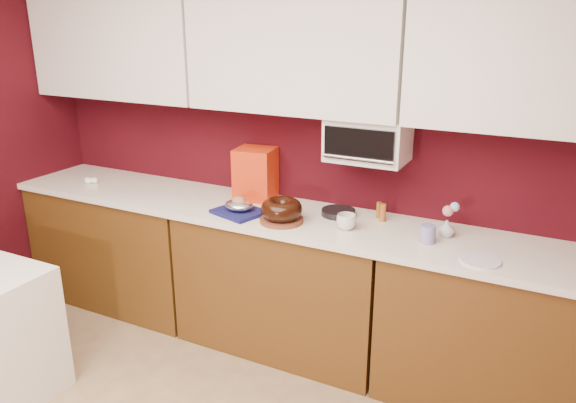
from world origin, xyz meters
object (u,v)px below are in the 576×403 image
(toaster_oven, at_px, (368,139))
(foil_ham_nest, at_px, (239,205))
(bundt_cake, at_px, (282,209))
(flower_vase, at_px, (446,227))
(coffee_mug, at_px, (346,220))
(pandoro_box, at_px, (256,174))
(blue_jar, at_px, (428,234))

(toaster_oven, height_order, foil_ham_nest, toaster_oven)
(bundt_cake, bearing_deg, flower_vase, 13.11)
(bundt_cake, xyz_separation_m, coffee_mug, (0.38, 0.07, -0.03))
(bundt_cake, relative_size, pandoro_box, 0.73)
(pandoro_box, bearing_deg, toaster_oven, -9.56)
(foil_ham_nest, distance_m, pandoro_box, 0.33)
(blue_jar, distance_m, flower_vase, 0.15)
(foil_ham_nest, relative_size, flower_vase, 1.68)
(pandoro_box, bearing_deg, coffee_mug, -27.12)
(toaster_oven, distance_m, bundt_cake, 0.64)
(foil_ham_nest, relative_size, pandoro_box, 0.53)
(bundt_cake, xyz_separation_m, blue_jar, (0.83, 0.08, -0.03))
(toaster_oven, xyz_separation_m, pandoro_box, (-0.76, 0.02, -0.31))
(pandoro_box, relative_size, flower_vase, 3.14)
(bundt_cake, bearing_deg, pandoro_box, 138.10)
(pandoro_box, xyz_separation_m, blue_jar, (1.19, -0.24, -0.12))
(coffee_mug, height_order, blue_jar, coffee_mug)
(toaster_oven, relative_size, flower_vase, 4.23)
(coffee_mug, height_order, flower_vase, same)
(pandoro_box, distance_m, blue_jar, 1.22)
(bundt_cake, relative_size, blue_jar, 2.48)
(foil_ham_nest, relative_size, coffee_mug, 1.67)
(pandoro_box, relative_size, coffee_mug, 3.12)
(bundt_cake, xyz_separation_m, flower_vase, (0.90, 0.21, -0.03))
(foil_ham_nest, bearing_deg, toaster_oven, 22.36)
(toaster_oven, bearing_deg, bundt_cake, -143.45)
(pandoro_box, xyz_separation_m, flower_vase, (1.26, -0.11, -0.11))
(toaster_oven, distance_m, blue_jar, 0.64)
(bundt_cake, distance_m, flower_vase, 0.93)
(bundt_cake, height_order, foil_ham_nest, bundt_cake)
(toaster_oven, distance_m, coffee_mug, 0.48)
(toaster_oven, relative_size, bundt_cake, 1.85)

